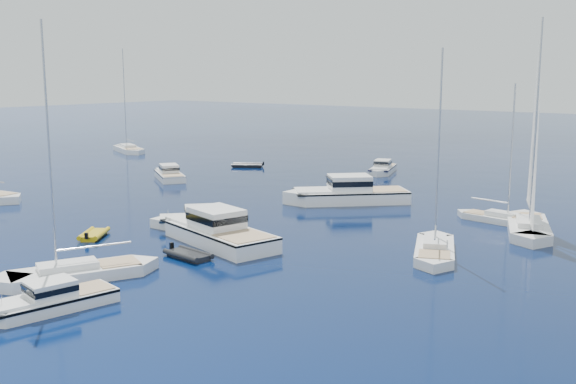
# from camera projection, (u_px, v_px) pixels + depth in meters

# --- Properties ---
(ground) EXTENTS (400.00, 400.00, 0.00)m
(ground) POSITION_uv_depth(u_px,v_px,m) (12.00, 300.00, 36.51)
(ground) COLOR navy
(ground) RESTS_ON ground
(motor_cruiser_near) EXTENTS (3.81, 8.07, 2.04)m
(motor_cruiser_near) POSITION_uv_depth(u_px,v_px,m) (49.00, 311.00, 34.93)
(motor_cruiser_near) COLOR white
(motor_cruiser_near) RESTS_ON ground
(motor_cruiser_left) EXTENTS (7.26, 7.67, 2.12)m
(motor_cruiser_left) POSITION_uv_depth(u_px,v_px,m) (199.00, 226.00, 54.41)
(motor_cruiser_left) COLOR silver
(motor_cruiser_left) RESTS_ON ground
(motor_cruiser_centre) EXTENTS (13.10, 6.90, 3.29)m
(motor_cruiser_centre) POSITION_uv_depth(u_px,v_px,m) (215.00, 242.00, 49.12)
(motor_cruiser_centre) COLOR white
(motor_cruiser_centre) RESTS_ON ground
(motor_cruiser_far_l) EXTENTS (8.60, 6.90, 2.25)m
(motor_cruiser_far_l) POSITION_uv_depth(u_px,v_px,m) (169.00, 179.00, 78.63)
(motor_cruiser_far_l) COLOR white
(motor_cruiser_far_l) RESTS_ON ground
(motor_cruiser_distant) EXTENTS (11.93, 11.88, 3.38)m
(motor_cruiser_distant) POSITION_uv_depth(u_px,v_px,m) (346.00, 203.00, 64.25)
(motor_cruiser_distant) COLOR white
(motor_cruiser_distant) RESTS_ON ground
(motor_cruiser_horizon) EXTENTS (4.98, 8.42, 2.12)m
(motor_cruiser_horizon) POSITION_uv_depth(u_px,v_px,m) (382.00, 173.00, 83.37)
(motor_cruiser_horizon) COLOR silver
(motor_cruiser_horizon) RESTS_ON ground
(sailboat_fore) EXTENTS (7.00, 10.91, 15.77)m
(sailboat_fore) POSITION_uv_depth(u_px,v_px,m) (76.00, 279.00, 40.26)
(sailboat_fore) COLOR white
(sailboat_fore) RESTS_ON ground
(sailboat_mid_r) EXTENTS (6.35, 10.00, 14.43)m
(sailboat_mid_r) POSITION_uv_depth(u_px,v_px,m) (434.00, 255.00, 45.69)
(sailboat_mid_r) COLOR white
(sailboat_mid_r) RESTS_ON ground
(sailboat_centre) EXTENTS (8.31, 3.23, 11.90)m
(sailboat_centre) POSITION_uv_depth(u_px,v_px,m) (498.00, 222.00, 55.78)
(sailboat_centre) COLOR silver
(sailboat_centre) RESTS_ON ground
(sailboat_sails_r) EXTENTS (6.92, 11.77, 16.85)m
(sailboat_sails_r) POSITION_uv_depth(u_px,v_px,m) (528.00, 232.00, 52.20)
(sailboat_sails_r) COLOR silver
(sailboat_sails_r) RESTS_ON ground
(sailboat_far_l) EXTENTS (11.56, 7.34, 16.68)m
(sailboat_far_l) POSITION_uv_depth(u_px,v_px,m) (129.00, 152.00, 105.95)
(sailboat_far_l) COLOR white
(sailboat_far_l) RESTS_ON ground
(tender_yellow) EXTENTS (3.52, 3.86, 0.95)m
(tender_yellow) POSITION_uv_depth(u_px,v_px,m) (94.00, 237.00, 50.61)
(tender_yellow) COLOR #C3A00B
(tender_yellow) RESTS_ON ground
(tender_grey_near) EXTENTS (3.86, 2.40, 0.95)m
(tender_grey_near) POSITION_uv_depth(u_px,v_px,m) (188.00, 258.00, 44.92)
(tender_grey_near) COLOR black
(tender_grey_near) RESTS_ON ground
(tender_grey_far) EXTENTS (4.82, 4.20, 0.95)m
(tender_grey_far) POSITION_uv_depth(u_px,v_px,m) (247.00, 167.00, 88.72)
(tender_grey_far) COLOR black
(tender_grey_far) RESTS_ON ground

